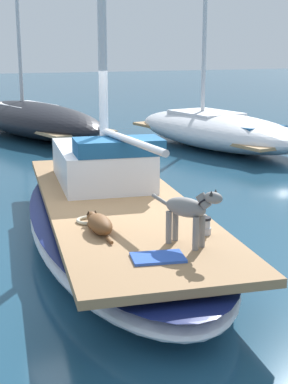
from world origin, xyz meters
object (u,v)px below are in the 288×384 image
object	(u,v)px
dog_grey	(189,210)
sailboat_main	(116,221)
dog_brown	(99,224)
moored_boat_far_astern	(33,119)
deck_winch	(205,226)
coiled_rope	(89,220)
moored_boat_starboard_side	(216,129)
deck_towel	(158,257)

from	to	relation	value
dog_grey	sailboat_main	bearing A→B (deg)	90.09
dog_brown	moored_boat_far_astern	world-z (taller)	moored_boat_far_astern
moored_boat_far_astern	dog_brown	bearing A→B (deg)	-100.10
dog_grey	deck_winch	size ratio (longest dim) A/B	4.13
coiled_rope	deck_winch	bearing A→B (deg)	-43.06
dog_grey	moored_boat_starboard_side	world-z (taller)	moored_boat_starboard_side
deck_winch	sailboat_main	bearing A→B (deg)	101.32
deck_winch	deck_towel	size ratio (longest dim) A/B	0.38
deck_winch	coiled_rope	world-z (taller)	deck_winch
deck_winch	moored_boat_starboard_side	world-z (taller)	moored_boat_starboard_side
coiled_rope	moored_boat_starboard_side	size ratio (longest dim) A/B	0.05
sailboat_main	moored_boat_starboard_side	distance (m)	8.75
moored_boat_far_astern	sailboat_main	bearing A→B (deg)	-97.53
deck_winch	moored_boat_far_astern	bearing A→B (deg)	85.24
dog_grey	deck_winch	distance (m)	0.58
dog_grey	deck_towel	world-z (taller)	dog_grey
sailboat_main	deck_winch	bearing A→B (deg)	-78.68
moored_boat_starboard_side	dog_brown	bearing A→B (deg)	-129.57
deck_winch	moored_boat_far_astern	size ratio (longest dim) A/B	0.03
dog_grey	moored_boat_far_astern	size ratio (longest dim) A/B	0.11
deck_winch	coiled_rope	xyz separation A→B (m)	(-1.11, 1.04, -0.08)
deck_towel	moored_boat_starboard_side	distance (m)	10.97
deck_winch	dog_grey	bearing A→B (deg)	-142.86
sailboat_main	deck_winch	size ratio (longest dim) A/B	36.03
sailboat_main	deck_towel	world-z (taller)	deck_towel
deck_towel	moored_boat_far_astern	bearing A→B (deg)	81.77
moored_boat_far_astern	dog_grey	bearing A→B (deg)	-96.28
dog_grey	moored_boat_far_astern	xyz separation A→B (m)	(1.47, 13.33, -0.51)
dog_brown	deck_winch	xyz separation A→B (m)	(1.13, -0.60, -0.01)
coiled_rope	moored_boat_far_astern	size ratio (longest dim) A/B	0.04
dog_brown	dog_grey	distance (m)	1.20
sailboat_main	deck_towel	xyz separation A→B (m)	(-0.49, -2.44, 0.34)
coiled_rope	deck_towel	xyz separation A→B (m)	(0.24, -1.56, -0.01)
sailboat_main	moored_boat_starboard_side	size ratio (longest dim) A/B	1.09
sailboat_main	dog_brown	xyz separation A→B (m)	(-0.75, -1.32, 0.43)
sailboat_main	dog_grey	world-z (taller)	dog_grey
deck_winch	moored_boat_far_astern	world-z (taller)	moored_boat_far_astern
deck_towel	moored_boat_starboard_side	xyz separation A→B (m)	(6.26, 9.00, -0.13)
dog_brown	coiled_rope	size ratio (longest dim) A/B	2.94
dog_brown	deck_winch	distance (m)	1.28
dog_grey	moored_boat_starboard_side	distance (m)	10.52
coiled_rope	deck_towel	size ratio (longest dim) A/B	0.58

